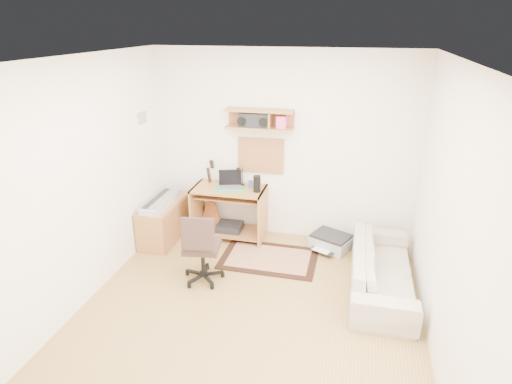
% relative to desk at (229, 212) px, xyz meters
% --- Properties ---
extents(floor, '(3.60, 4.00, 0.01)m').
position_rel_desk_xyz_m(floor, '(0.70, -1.73, -0.38)').
color(floor, '#A68045').
rests_on(floor, ground).
extents(ceiling, '(3.60, 4.00, 0.01)m').
position_rel_desk_xyz_m(ceiling, '(0.70, -1.73, 2.23)').
color(ceiling, white).
rests_on(ceiling, ground).
extents(back_wall, '(3.60, 0.01, 2.60)m').
position_rel_desk_xyz_m(back_wall, '(0.70, 0.28, 0.93)').
color(back_wall, white).
rests_on(back_wall, ground).
extents(left_wall, '(0.01, 4.00, 2.60)m').
position_rel_desk_xyz_m(left_wall, '(-1.11, -1.73, 0.93)').
color(left_wall, white).
rests_on(left_wall, ground).
extents(right_wall, '(0.01, 4.00, 2.60)m').
position_rel_desk_xyz_m(right_wall, '(2.50, -1.73, 0.93)').
color(right_wall, white).
rests_on(right_wall, ground).
extents(wall_shelf, '(0.90, 0.25, 0.26)m').
position_rel_desk_xyz_m(wall_shelf, '(0.40, 0.15, 1.32)').
color(wall_shelf, '#AF783D').
rests_on(wall_shelf, back_wall).
extents(cork_board, '(0.64, 0.03, 0.49)m').
position_rel_desk_xyz_m(cork_board, '(0.40, 0.25, 0.79)').
color(cork_board, tan).
rests_on(cork_board, back_wall).
extents(wall_photo, '(0.02, 0.20, 0.15)m').
position_rel_desk_xyz_m(wall_photo, '(-1.09, -0.23, 1.34)').
color(wall_photo, '#4C8CBF').
rests_on(wall_photo, left_wall).
extents(desk, '(1.00, 0.55, 0.75)m').
position_rel_desk_xyz_m(desk, '(0.00, 0.00, 0.00)').
color(desk, '#AF783D').
rests_on(desk, floor).
extents(laptop, '(0.39, 0.39, 0.24)m').
position_rel_desk_xyz_m(laptop, '(0.03, -0.02, 0.49)').
color(laptop, silver).
rests_on(laptop, desk).
extents(speaker, '(0.10, 0.10, 0.23)m').
position_rel_desk_xyz_m(speaker, '(0.41, -0.05, 0.49)').
color(speaker, black).
rests_on(speaker, desk).
extents(desk_lamp, '(0.09, 0.09, 0.27)m').
position_rel_desk_xyz_m(desk_lamp, '(0.16, 0.14, 0.51)').
color(desk_lamp, black).
rests_on(desk_lamp, desk).
extents(pencil_cup, '(0.06, 0.06, 0.09)m').
position_rel_desk_xyz_m(pencil_cup, '(0.29, 0.10, 0.42)').
color(pencil_cup, '#334F99').
rests_on(pencil_cup, desk).
extents(boombox, '(0.39, 0.18, 0.20)m').
position_rel_desk_xyz_m(boombox, '(0.33, 0.15, 1.30)').
color(boombox, black).
rests_on(boombox, wall_shelf).
extents(rug, '(1.24, 0.83, 0.02)m').
position_rel_desk_xyz_m(rug, '(0.68, -0.50, -0.37)').
color(rug, tan).
rests_on(rug, floor).
extents(task_chair, '(0.52, 0.52, 0.90)m').
position_rel_desk_xyz_m(task_chair, '(0.01, -1.15, 0.08)').
color(task_chair, '#34241F').
rests_on(task_chair, floor).
extents(cabinet, '(0.40, 0.90, 0.55)m').
position_rel_desk_xyz_m(cabinet, '(-0.88, -0.30, -0.10)').
color(cabinet, '#AF783D').
rests_on(cabinet, floor).
extents(music_keyboard, '(0.27, 0.85, 0.07)m').
position_rel_desk_xyz_m(music_keyboard, '(-0.88, -0.30, 0.21)').
color(music_keyboard, '#B2B5BA').
rests_on(music_keyboard, cabinet).
extents(guitar, '(0.32, 0.24, 1.06)m').
position_rel_desk_xyz_m(guitar, '(-0.32, 0.13, 0.16)').
color(guitar, '#AA5F34').
rests_on(guitar, floor).
extents(waste_basket, '(0.28, 0.28, 0.28)m').
position_rel_desk_xyz_m(waste_basket, '(-0.95, -0.53, -0.24)').
color(waste_basket, white).
rests_on(waste_basket, floor).
extents(printer, '(0.62, 0.57, 0.19)m').
position_rel_desk_xyz_m(printer, '(1.44, -0.01, -0.29)').
color(printer, '#A5A8AA').
rests_on(printer, floor).
extents(sofa, '(0.51, 1.74, 0.68)m').
position_rel_desk_xyz_m(sofa, '(2.08, -0.84, -0.03)').
color(sofa, '#BCAD95').
rests_on(sofa, floor).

